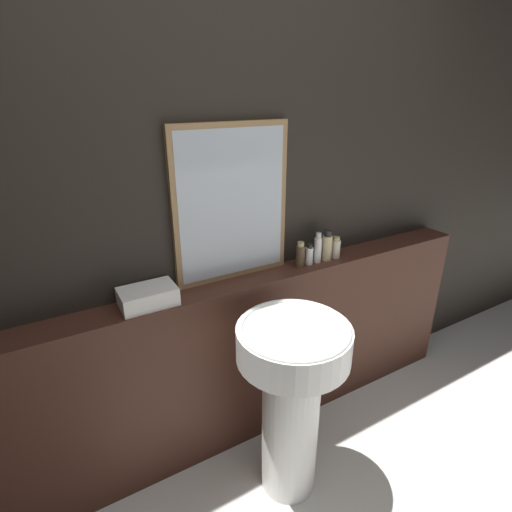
# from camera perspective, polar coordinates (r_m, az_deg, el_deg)

# --- Properties ---
(wall_back) EXTENTS (8.00, 0.06, 2.50)m
(wall_back) POSITION_cam_1_polar(r_m,az_deg,el_deg) (1.96, -1.99, 6.24)
(wall_back) COLOR black
(wall_back) RESTS_ON ground_plane
(vanity_counter) EXTENTS (2.78, 0.18, 0.95)m
(vanity_counter) POSITION_cam_1_polar(r_m,az_deg,el_deg) (2.22, -0.21, -14.17)
(vanity_counter) COLOR #422319
(vanity_counter) RESTS_ON ground_plane
(pedestal_sink) EXTENTS (0.49, 0.49, 0.91)m
(pedestal_sink) POSITION_cam_1_polar(r_m,az_deg,el_deg) (1.87, 5.11, -18.43)
(pedestal_sink) COLOR white
(pedestal_sink) RESTS_ON ground_plane
(mirror) EXTENTS (0.58, 0.03, 0.73)m
(mirror) POSITION_cam_1_polar(r_m,az_deg,el_deg) (1.86, -3.45, 7.35)
(mirror) COLOR #937047
(mirror) RESTS_ON vanity_counter
(towel_stack) EXTENTS (0.24, 0.15, 0.08)m
(towel_stack) POSITION_cam_1_polar(r_m,az_deg,el_deg) (1.78, -15.19, -5.60)
(towel_stack) COLOR white
(towel_stack) RESTS_ON vanity_counter
(shampoo_bottle) EXTENTS (0.05, 0.05, 0.14)m
(shampoo_bottle) POSITION_cam_1_polar(r_m,az_deg,el_deg) (2.08, 6.34, 0.12)
(shampoo_bottle) COLOR #4C3823
(shampoo_bottle) RESTS_ON vanity_counter
(conditioner_bottle) EXTENTS (0.04, 0.04, 0.11)m
(conditioner_bottle) POSITION_cam_1_polar(r_m,az_deg,el_deg) (2.12, 7.61, 0.16)
(conditioner_bottle) COLOR white
(conditioner_bottle) RESTS_ON vanity_counter
(lotion_bottle) EXTENTS (0.04, 0.04, 0.17)m
(lotion_bottle) POSITION_cam_1_polar(r_m,az_deg,el_deg) (2.14, 8.81, 1.04)
(lotion_bottle) COLOR white
(lotion_bottle) RESTS_ON vanity_counter
(body_wash_bottle) EXTENTS (0.06, 0.06, 0.17)m
(body_wash_bottle) POSITION_cam_1_polar(r_m,az_deg,el_deg) (2.18, 10.08, 1.36)
(body_wash_bottle) COLOR #C6B284
(body_wash_bottle) RESTS_ON vanity_counter
(hand_soap_bottle) EXTENTS (0.05, 0.05, 0.12)m
(hand_soap_bottle) POSITION_cam_1_polar(r_m,az_deg,el_deg) (2.23, 11.34, 1.14)
(hand_soap_bottle) COLOR beige
(hand_soap_bottle) RESTS_ON vanity_counter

